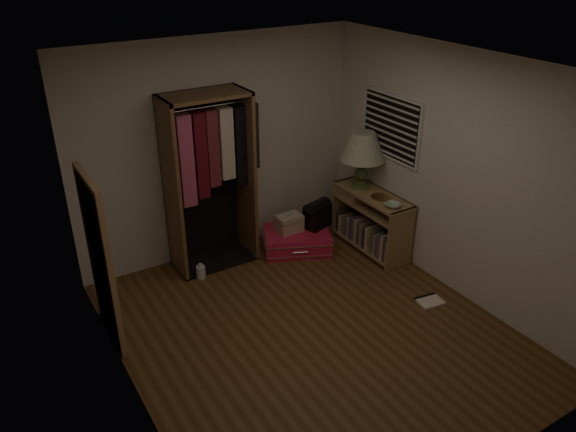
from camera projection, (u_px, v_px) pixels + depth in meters
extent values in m
plane|color=#523417|center=(312.00, 331.00, 5.59)|extent=(4.00, 4.00, 0.00)
cube|color=beige|center=(219.00, 149.00, 6.52)|extent=(3.50, 0.02, 2.60)
cube|color=beige|center=(496.00, 338.00, 3.49)|extent=(3.50, 0.02, 2.60)
cube|color=beige|center=(455.00, 175.00, 5.83)|extent=(0.02, 4.00, 2.60)
cube|color=beige|center=(121.00, 270.00, 4.19)|extent=(0.02, 4.00, 2.60)
cube|color=silver|center=(319.00, 68.00, 4.42)|extent=(3.50, 4.00, 0.01)
cube|color=silver|center=(391.00, 127.00, 6.46)|extent=(0.03, 0.96, 0.76)
cube|color=black|center=(391.00, 127.00, 6.46)|extent=(0.03, 0.90, 0.70)
cube|color=silver|center=(388.00, 153.00, 6.59)|extent=(0.01, 0.88, 0.02)
cube|color=silver|center=(388.00, 146.00, 6.56)|extent=(0.01, 0.88, 0.02)
cube|color=silver|center=(389.00, 140.00, 6.52)|extent=(0.01, 0.88, 0.02)
cube|color=silver|center=(389.00, 134.00, 6.49)|extent=(0.01, 0.88, 0.02)
cube|color=silver|center=(390.00, 127.00, 6.45)|extent=(0.01, 0.88, 0.02)
cube|color=silver|center=(391.00, 121.00, 6.42)|extent=(0.01, 0.88, 0.02)
cube|color=silver|center=(391.00, 114.00, 6.38)|extent=(0.01, 0.88, 0.02)
cube|color=silver|center=(392.00, 107.00, 6.35)|extent=(0.01, 0.88, 0.02)
cube|color=silver|center=(392.00, 101.00, 6.31)|extent=(0.01, 0.88, 0.02)
cube|color=olive|center=(401.00, 239.00, 6.50)|extent=(0.40, 0.03, 0.75)
cube|color=olive|center=(345.00, 205.00, 7.31)|extent=(0.40, 0.03, 0.75)
cube|color=olive|center=(370.00, 243.00, 7.05)|extent=(0.40, 1.04, 0.03)
cube|color=olive|center=(373.00, 207.00, 6.82)|extent=(0.40, 1.04, 0.03)
cube|color=olive|center=(373.00, 195.00, 6.74)|extent=(0.42, 1.12, 0.03)
cube|color=brown|center=(383.00, 218.00, 6.99)|extent=(0.02, 1.10, 0.75)
cube|color=olive|center=(356.00, 192.00, 7.03)|extent=(0.36, 0.38, 0.13)
cube|color=gray|center=(392.00, 251.00, 6.59)|extent=(0.21, 0.03, 0.27)
cube|color=#4C3833|center=(389.00, 250.00, 6.61)|extent=(0.18, 0.03, 0.27)
cube|color=#B7AD99|center=(387.00, 246.00, 6.63)|extent=(0.20, 0.04, 0.32)
cube|color=brown|center=(385.00, 246.00, 6.69)|extent=(0.22, 0.05, 0.27)
cube|color=#3F4C59|center=(381.00, 245.00, 6.72)|extent=(0.19, 0.03, 0.26)
cube|color=gray|center=(378.00, 244.00, 6.74)|extent=(0.15, 0.04, 0.27)
cube|color=#59594C|center=(377.00, 240.00, 6.77)|extent=(0.18, 0.05, 0.32)
cube|color=#B2724C|center=(375.00, 239.00, 6.83)|extent=(0.21, 0.04, 0.28)
cube|color=beige|center=(372.00, 237.00, 6.86)|extent=(0.20, 0.04, 0.30)
cube|color=#332D38|center=(368.00, 237.00, 6.90)|extent=(0.18, 0.05, 0.25)
cube|color=gray|center=(366.00, 233.00, 6.94)|extent=(0.19, 0.05, 0.30)
cube|color=#4C3833|center=(362.00, 233.00, 6.97)|extent=(0.16, 0.04, 0.27)
cube|color=#B7AD99|center=(361.00, 230.00, 7.01)|extent=(0.20, 0.05, 0.31)
cube|color=brown|center=(358.00, 228.00, 7.04)|extent=(0.17, 0.04, 0.31)
cube|color=#3F4C59|center=(356.00, 226.00, 7.10)|extent=(0.21, 0.04, 0.31)
cube|color=gray|center=(352.00, 227.00, 7.13)|extent=(0.17, 0.05, 0.27)
cube|color=#59594C|center=(349.00, 225.00, 7.18)|extent=(0.16, 0.05, 0.26)
cube|color=#B2724C|center=(347.00, 223.00, 7.22)|extent=(0.16, 0.04, 0.26)
cube|color=beige|center=(344.00, 223.00, 7.27)|extent=(0.17, 0.05, 0.23)
cube|color=#332D38|center=(343.00, 219.00, 7.29)|extent=(0.17, 0.03, 0.30)
cube|color=brown|center=(172.00, 192.00, 6.12)|extent=(0.04, 0.50, 2.05)
cube|color=brown|center=(246.00, 175.00, 6.55)|extent=(0.04, 0.50, 2.05)
cube|color=brown|center=(204.00, 95.00, 5.88)|extent=(0.95, 0.50, 0.04)
cube|color=black|center=(201.00, 176.00, 6.51)|extent=(0.95, 0.02, 2.05)
cube|color=black|center=(215.00, 260.00, 6.79)|extent=(0.95, 0.50, 0.02)
cylinder|color=white|center=(205.00, 107.00, 5.94)|extent=(0.87, 0.02, 0.02)
cube|color=#BF4C72|center=(185.00, 161.00, 6.04)|extent=(0.16, 0.13, 1.04)
cube|color=#590F19|center=(200.00, 155.00, 6.11)|extent=(0.13, 0.15, 0.97)
cube|color=maroon|center=(212.00, 149.00, 6.16)|extent=(0.13, 0.11, 0.88)
cube|color=beige|center=(225.00, 144.00, 6.22)|extent=(0.16, 0.13, 0.82)
cube|color=black|center=(239.00, 145.00, 6.32)|extent=(0.15, 0.16, 0.92)
cube|color=black|center=(252.00, 136.00, 6.36)|extent=(0.14, 0.10, 0.76)
cube|color=#AA7F52|center=(100.00, 261.00, 5.17)|extent=(0.05, 0.80, 1.70)
cube|color=white|center=(103.00, 260.00, 5.18)|extent=(0.01, 0.68, 1.58)
cube|color=red|center=(297.00, 240.00, 6.98)|extent=(0.96, 0.85, 0.25)
cube|color=white|center=(297.00, 245.00, 7.01)|extent=(1.00, 0.88, 0.01)
cube|color=white|center=(297.00, 236.00, 6.95)|extent=(1.00, 0.88, 0.01)
cylinder|color=white|center=(300.00, 253.00, 6.72)|extent=(0.18, 0.10, 0.02)
cube|color=tan|center=(289.00, 223.00, 6.89)|extent=(0.31, 0.22, 0.21)
cube|color=brown|center=(289.00, 220.00, 6.87)|extent=(0.32, 0.22, 0.01)
cylinder|color=white|center=(289.00, 215.00, 6.84)|extent=(0.09, 0.02, 0.01)
cube|color=black|center=(317.00, 217.00, 6.99)|extent=(0.37, 0.29, 0.25)
cylinder|color=black|center=(317.00, 208.00, 6.94)|extent=(0.37, 0.29, 0.21)
cylinder|color=#435328|center=(360.00, 185.00, 6.92)|extent=(0.28, 0.28, 0.04)
cylinder|color=#435328|center=(361.00, 182.00, 6.90)|extent=(0.16, 0.16, 0.05)
sphere|color=#435328|center=(361.00, 173.00, 6.85)|extent=(0.20, 0.20, 0.17)
cylinder|color=#435328|center=(362.00, 163.00, 6.79)|extent=(0.07, 0.07, 0.10)
cone|color=beige|center=(363.00, 146.00, 6.69)|extent=(0.65, 0.65, 0.34)
cone|color=beige|center=(363.00, 146.00, 6.69)|extent=(0.58, 0.58, 0.32)
cylinder|color=#AA7E41|center=(381.00, 197.00, 6.63)|extent=(0.24, 0.24, 0.01)
imported|color=#9BBA9B|center=(393.00, 205.00, 6.40)|extent=(0.24, 0.24, 0.04)
cylinder|color=silver|center=(201.00, 272.00, 6.43)|extent=(0.13, 0.13, 0.15)
cylinder|color=silver|center=(200.00, 265.00, 6.39)|extent=(0.06, 0.06, 0.03)
cube|color=#EFE6C9|center=(430.00, 301.00, 6.03)|extent=(0.30, 0.26, 0.02)
cube|color=black|center=(425.00, 297.00, 6.10)|extent=(0.27, 0.08, 0.03)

